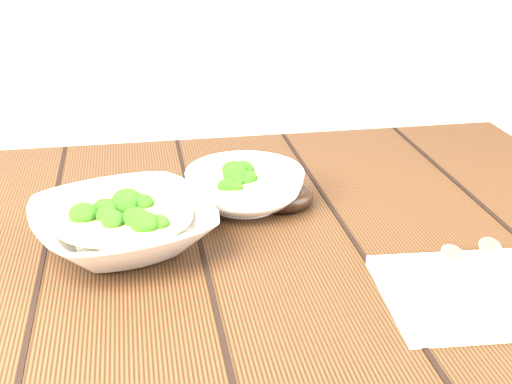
% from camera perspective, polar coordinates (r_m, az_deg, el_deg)
% --- Properties ---
extents(table, '(1.20, 0.80, 0.75)m').
position_cam_1_polar(table, '(1.02, -3.21, -9.55)').
color(table, '#311C0E').
rests_on(table, ground).
extents(soup_bowl_front, '(0.28, 0.28, 0.07)m').
position_cam_1_polar(soup_bowl_front, '(0.93, -10.58, -2.61)').
color(soup_bowl_front, silver).
rests_on(soup_bowl_front, table).
extents(soup_bowl_back, '(0.19, 0.19, 0.06)m').
position_cam_1_polar(soup_bowl_back, '(1.03, -0.91, 0.39)').
color(soup_bowl_back, silver).
rests_on(soup_bowl_back, table).
extents(trivet, '(0.12, 0.12, 0.02)m').
position_cam_1_polar(trivet, '(1.05, 2.06, -0.32)').
color(trivet, black).
rests_on(trivet, table).
extents(napkin, '(0.23, 0.19, 0.01)m').
position_cam_1_polar(napkin, '(0.86, 17.41, -7.70)').
color(napkin, beige).
rests_on(napkin, table).
extents(spoon_left, '(0.05, 0.18, 0.01)m').
position_cam_1_polar(spoon_left, '(0.88, 15.99, -5.87)').
color(spoon_left, '#A8A594').
rests_on(spoon_left, napkin).
extents(spoon_right, '(0.08, 0.17, 0.01)m').
position_cam_1_polar(spoon_right, '(0.91, 18.40, -5.15)').
color(spoon_right, '#A8A594').
rests_on(spoon_right, napkin).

